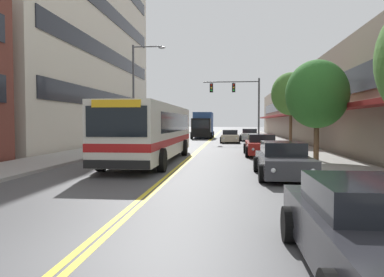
% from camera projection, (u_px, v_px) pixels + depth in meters
% --- Properties ---
extents(ground_plane, '(240.00, 240.00, 0.00)m').
position_uv_depth(ground_plane, '(210.00, 141.00, 42.16)').
color(ground_plane, '#4C4C4F').
extents(sidewalk_left, '(3.30, 106.00, 0.14)m').
position_uv_depth(sidewalk_left, '(147.00, 140.00, 42.89)').
color(sidewalk_left, '#9E9B96').
rests_on(sidewalk_left, ground_plane).
extents(sidewalk_right, '(3.30, 106.00, 0.14)m').
position_uv_depth(sidewalk_right, '(274.00, 140.00, 41.42)').
color(sidewalk_right, '#9E9B96').
rests_on(sidewalk_right, ground_plane).
extents(centre_line, '(0.34, 106.00, 0.01)m').
position_uv_depth(centre_line, '(210.00, 141.00, 42.16)').
color(centre_line, yellow).
rests_on(centre_line, ground_plane).
extents(storefront_row_right, '(9.10, 68.00, 7.01)m').
position_uv_depth(storefront_row_right, '(329.00, 109.00, 40.66)').
color(storefront_row_right, gray).
rests_on(storefront_row_right, ground_plane).
extents(city_bus, '(2.91, 12.53, 2.94)m').
position_uv_depth(city_bus, '(153.00, 130.00, 19.93)').
color(city_bus, silver).
rests_on(city_bus, ground_plane).
extents(car_black_parked_left_mid, '(2.21, 4.74, 1.43)m').
position_uv_depth(car_black_parked_left_mid, '(166.00, 136.00, 39.18)').
color(car_black_parked_left_mid, black).
rests_on(car_black_parked_left_mid, ground_plane).
extents(car_charcoal_parked_right_foreground, '(2.09, 4.63, 1.29)m').
position_uv_depth(car_charcoal_parked_right_foreground, '(376.00, 232.00, 5.00)').
color(car_charcoal_parked_right_foreground, '#232328').
rests_on(car_charcoal_parked_right_foreground, ground_plane).
extents(car_red_parked_right_mid, '(2.07, 4.90, 1.33)m').
position_uv_depth(car_red_parked_right_mid, '(261.00, 145.00, 23.45)').
color(car_red_parked_right_mid, maroon).
rests_on(car_red_parked_right_mid, ground_plane).
extents(car_dark_grey_parked_right_far, '(2.03, 4.68, 1.33)m').
position_uv_depth(car_dark_grey_parked_right_far, '(283.00, 161.00, 14.21)').
color(car_dark_grey_parked_right_far, '#38383D').
rests_on(car_dark_grey_parked_right_far, ground_plane).
extents(car_white_parked_right_end, '(2.08, 4.16, 1.33)m').
position_uv_depth(car_white_parked_right_end, '(249.00, 135.00, 41.68)').
color(car_white_parked_right_end, white).
rests_on(car_white_parked_right_end, ground_plane).
extents(car_champagne_moving_lead, '(1.98, 4.24, 1.29)m').
position_uv_depth(car_champagne_moving_lead, '(230.00, 137.00, 38.00)').
color(car_champagne_moving_lead, beige).
rests_on(car_champagne_moving_lead, ground_plane).
extents(box_truck, '(2.67, 7.03, 3.35)m').
position_uv_depth(box_truck, '(203.00, 125.00, 48.61)').
color(box_truck, black).
rests_on(box_truck, ground_plane).
extents(traffic_signal_mast, '(5.78, 0.38, 6.55)m').
position_uv_depth(traffic_signal_mast, '(240.00, 97.00, 38.15)').
color(traffic_signal_mast, '#47474C').
rests_on(traffic_signal_mast, ground_plane).
extents(street_lamp_left_far, '(2.66, 0.28, 8.13)m').
position_uv_depth(street_lamp_left_far, '(138.00, 87.00, 29.44)').
color(street_lamp_left_far, '#47474C').
rests_on(street_lamp_left_far, ground_plane).
extents(street_tree_right_mid, '(3.15, 3.15, 5.10)m').
position_uv_depth(street_tree_right_mid, '(317.00, 94.00, 18.95)').
color(street_tree_right_mid, brown).
rests_on(street_tree_right_mid, sidewalk_right).
extents(street_tree_right_far, '(3.38, 3.38, 6.25)m').
position_uv_depth(street_tree_right_far, '(291.00, 94.00, 32.29)').
color(street_tree_right_far, brown).
rests_on(street_tree_right_far, sidewalk_right).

